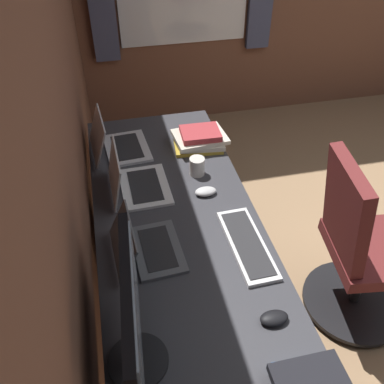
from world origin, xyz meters
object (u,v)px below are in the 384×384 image
Objects in this scene: laptop_center at (115,143)px; laptop_left at (144,246)px; office_chair at (359,252)px; book_stack_near at (200,139)px; keyboard_main at (247,244)px; coffee_mug at (197,166)px; book_stack_far at (310,382)px; monitor_primary at (132,319)px; mouse_main at (206,191)px; mouse_spare at (274,318)px; laptop_leftmost at (133,181)px; drawer_pedestal at (169,255)px.

laptop_left is at bearing -176.27° from laptop_center.
office_chair is at bearing -89.11° from laptop_left.
keyboard_main is at bearing -178.76° from book_stack_near.
laptop_center is 2.85× the size of coffee_mug.
keyboard_main is 1.85× the size of book_stack_far.
laptop_left is 0.43m from keyboard_main.
book_stack_far is (-0.20, -0.50, -0.21)m from monitor_primary.
mouse_spare is at bearing -174.87° from mouse_main.
laptop_leftmost is at bearing 69.07° from office_chair.
laptop_center is 0.61m from mouse_main.
laptop_left reaches higher than mouse_main.
book_stack_far is (-0.97, -0.28, 0.41)m from drawer_pedestal.
drawer_pedestal is at bearing 38.18° from keyboard_main.
laptop_center reaches higher than laptop_left.
laptop_center reaches higher than coffee_mug.
mouse_spare is 0.34× the size of book_stack_near.
keyboard_main is (-0.47, -0.42, -0.04)m from laptop_leftmost.
book_stack_far is at bearing -175.55° from coffee_mug.
book_stack_near reaches higher than book_stack_far.
book_stack_far is at bearing -163.84° from drawer_pedestal.
laptop_leftmost reaches higher than laptop_center.
book_stack_near is at bearing 42.72° from office_chair.
laptop_leftmost is (0.88, -0.09, -0.19)m from monitor_primary.
book_stack_far reaches higher than mouse_spare.
book_stack_far is at bearing -174.98° from mouse_main.
coffee_mug is (1.14, 0.09, 0.02)m from book_stack_far.
book_stack_far reaches higher than keyboard_main.
monitor_primary is 1.70× the size of laptop_left.
mouse_main is at bearing -47.36° from laptop_left.
mouse_main is 0.11× the size of office_chair.
monitor_primary is 1.27× the size of keyboard_main.
book_stack_near reaches higher than keyboard_main.
book_stack_near is 1.02m from office_chair.
laptop_center reaches higher than book_stack_far.
laptop_leftmost is (0.12, 0.14, 0.44)m from drawer_pedestal.
mouse_spare is at bearing 4.69° from book_stack_far.
mouse_main is 0.98m from book_stack_far.
office_chair is at bearing -110.93° from laptop_leftmost.
laptop_leftmost reaches higher than book_stack_near.
coffee_mug is (0.48, -0.33, 0.00)m from laptop_left.
laptop_left reaches higher than mouse_spare.
laptop_center is at bearing 39.86° from mouse_main.
drawer_pedestal is at bearing 132.49° from coffee_mug.
keyboard_main is 0.61m from book_stack_far.
keyboard_main is at bearing -138.46° from laptop_leftmost.
coffee_mug is at bearing -47.51° from drawer_pedestal.
laptop_left is at bearing 32.58° from book_stack_far.
drawer_pedestal is 1.30× the size of monitor_primary.
book_stack_near is 1.32× the size of book_stack_far.
monitor_primary is at bearing 163.73° from drawer_pedestal.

